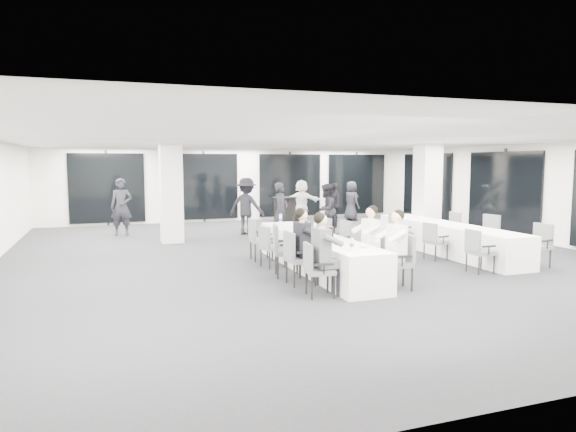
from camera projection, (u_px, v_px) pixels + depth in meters
name	position (u px, v px, depth m)	size (l,w,h in m)	color
room	(320.00, 195.00, 13.80)	(14.04, 16.04, 2.84)	#24252A
column_left	(171.00, 193.00, 14.53)	(0.60, 0.60, 2.80)	silver
column_right	(427.00, 193.00, 14.80)	(0.60, 0.60, 2.80)	silver
banquet_table_main	(315.00, 253.00, 10.83)	(0.90, 5.00, 0.75)	white
banquet_table_side	(447.00, 239.00, 12.81)	(0.90, 5.00, 0.75)	white
cocktail_table	(285.00, 214.00, 16.87)	(0.82, 0.82, 1.14)	black
chair_main_left_near	(316.00, 266.00, 8.67)	(0.52, 0.56, 0.92)	#53555B
chair_main_left_second	(297.00, 255.00, 9.50)	(0.51, 0.57, 1.00)	#53555B
chair_main_left_mid	(283.00, 247.00, 10.21)	(0.63, 0.66, 1.04)	#53555B
chair_main_left_fourth	(270.00, 244.00, 11.10)	(0.54, 0.57, 0.90)	#53555B
chair_main_left_far	(258.00, 237.00, 11.92)	(0.50, 0.56, 0.97)	#53555B
chair_main_right_near	(402.00, 258.00, 9.20)	(0.58, 0.62, 0.98)	#53555B
chair_main_right_second	(375.00, 253.00, 10.10)	(0.44, 0.50, 0.86)	#53555B
chair_main_right_mid	(354.00, 245.00, 10.93)	(0.55, 0.58, 0.90)	#53555B
chair_main_right_fourth	(341.00, 239.00, 11.57)	(0.53, 0.58, 0.96)	#53555B
chair_main_right_far	(321.00, 234.00, 12.60)	(0.54, 0.57, 0.91)	#53555B
chair_side_left_near	(478.00, 248.00, 10.54)	(0.46, 0.52, 0.90)	#53555B
chair_side_left_mid	(434.00, 239.00, 11.95)	(0.51, 0.55, 0.88)	#53555B
chair_side_left_far	(398.00, 229.00, 13.40)	(0.49, 0.54, 0.93)	#53555B
chair_side_right_near	(539.00, 242.00, 11.12)	(0.56, 0.59, 0.95)	#53555B
chair_side_right_mid	(487.00, 232.00, 12.63)	(0.58, 0.61, 0.98)	#53555B
chair_side_right_far	(451.00, 227.00, 13.95)	(0.48, 0.54, 0.93)	#53555B
seated_guest_a	(325.00, 249.00, 8.68)	(0.50, 0.38, 1.44)	#4E5155
seated_guest_b	(305.00, 241.00, 9.53)	(0.50, 0.38, 1.44)	black
seated_guest_c	(393.00, 245.00, 9.13)	(0.50, 0.38, 1.44)	white
seated_guest_d	(368.00, 237.00, 10.01)	(0.50, 0.38, 1.44)	white
standing_guest_a	(281.00, 206.00, 15.66)	(0.69, 0.55, 1.88)	black
standing_guest_b	(326.00, 206.00, 15.91)	(0.88, 0.54, 1.83)	black
standing_guest_c	(247.00, 202.00, 16.13)	(1.31, 0.67, 2.03)	black
standing_guest_d	(335.00, 202.00, 17.86)	(1.05, 0.59, 1.78)	black
standing_guest_e	(351.00, 198.00, 20.01)	(0.84, 0.51, 1.74)	black
standing_guest_f	(302.00, 199.00, 19.24)	(1.69, 0.65, 1.84)	white
standing_guest_g	(121.00, 203.00, 15.93)	(0.74, 0.59, 2.02)	black
standing_guest_h	(431.00, 205.00, 17.34)	(0.82, 0.50, 1.70)	white
ice_bucket_near	(327.00, 234.00, 10.04)	(0.24, 0.24, 0.27)	black
ice_bucket_far	(299.00, 222.00, 11.96)	(0.24, 0.24, 0.28)	black
water_bottle_a	(352.00, 244.00, 8.97)	(0.07, 0.07, 0.21)	silver
water_bottle_b	(315.00, 227.00, 11.35)	(0.06, 0.06, 0.20)	silver
water_bottle_c	(281.00, 219.00, 12.83)	(0.07, 0.07, 0.23)	silver
plate_a	(340.00, 245.00, 9.46)	(0.21, 0.21, 0.03)	white
plate_b	(363.00, 247.00, 9.15)	(0.19, 0.19, 0.03)	white
plate_c	(329.00, 237.00, 10.47)	(0.22, 0.22, 0.03)	white
wine_glass	(377.00, 242.00, 8.91)	(0.08, 0.08, 0.20)	silver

